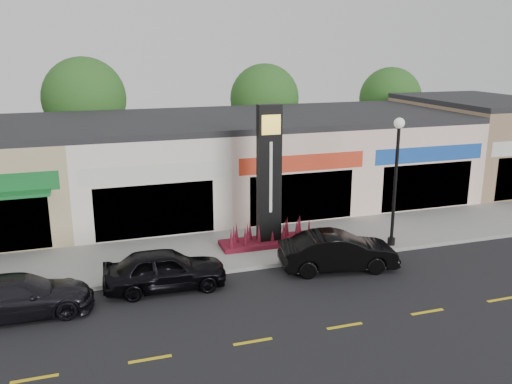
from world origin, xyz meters
The scene contains 15 objects.
ground centered at (0.00, 0.00, 0.00)m, with size 120.00×120.00×0.00m, color black.
sidewalk centered at (0.00, 4.35, 0.07)m, with size 52.00×4.30×0.15m, color gray.
curb centered at (0.00, 2.10, 0.07)m, with size 52.00×0.20×0.15m, color gray.
shop_cream centered at (-1.50, 11.47, 2.40)m, with size 7.00×10.01×4.80m.
shop_pink_w centered at (5.50, 11.47, 2.40)m, with size 7.00×10.01×4.80m.
shop_pink_e centered at (12.50, 11.47, 2.40)m, with size 7.00×10.01×4.80m.
shop_tan centered at (19.50, 11.48, 2.65)m, with size 7.00×10.01×5.30m.
tree_rear_west centered at (-4.00, 19.50, 5.22)m, with size 5.20×5.20×7.83m.
tree_rear_mid centered at (8.00, 19.50, 4.88)m, with size 4.80×4.80×7.29m.
tree_rear_east centered at (18.00, 19.50, 4.63)m, with size 4.60×4.60×6.94m.
lamp_east_near centered at (8.00, 2.50, 3.48)m, with size 0.44×0.44×5.47m.
pylon_sign centered at (3.00, 4.20, 2.27)m, with size 4.20×1.30×6.00m.
car_dark_sedan centered at (-6.64, 0.87, 0.67)m, with size 4.59×1.87×1.33m, color black.
car_black_sedan centered at (-1.88, 1.43, 0.74)m, with size 4.34×1.75×1.48m, color black.
car_black_conv centered at (4.77, 1.09, 0.74)m, with size 4.52×1.57×1.49m, color black.
Camera 1 is at (-4.29, -16.58, 8.42)m, focal length 38.00 mm.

